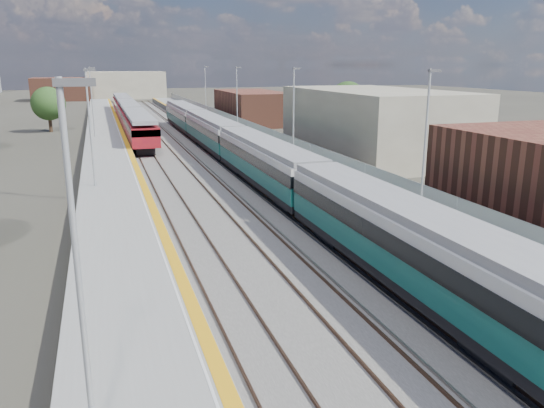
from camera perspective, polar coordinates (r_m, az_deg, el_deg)
ground at (r=53.47m, az=-7.40°, el=5.24°), size 320.00×320.00×0.00m
ballast_bed at (r=55.55m, az=-10.18°, el=5.51°), size 10.50×155.00×0.06m
tracks at (r=57.26m, az=-9.82°, el=5.88°), size 8.96×160.00×0.17m
platform_right at (r=56.96m, az=-2.64°, el=6.47°), size 4.70×155.00×8.52m
platform_left at (r=54.98m, az=-17.26°, el=5.50°), size 4.30×155.00×8.52m
buildings at (r=140.75m, az=-22.16°, el=14.50°), size 72.00×185.50×40.00m
green_train at (r=46.73m, az=-4.06°, el=6.53°), size 2.67×74.31×2.93m
red_train at (r=79.35m, az=-15.14°, el=9.41°), size 2.74×55.55×3.46m
tree_c at (r=77.16m, az=-22.93°, el=9.91°), size 4.40×4.40×5.96m
tree_d at (r=73.03m, az=8.12°, el=11.03°), size 4.89×4.89×6.63m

